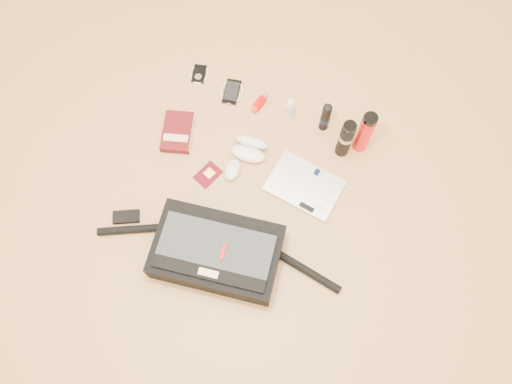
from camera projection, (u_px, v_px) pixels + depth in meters
ground at (243, 202)px, 2.09m from camera, size 4.00×4.00×0.00m
messenger_bag at (216, 252)px, 1.94m from camera, size 0.99×0.38×0.14m
laptop at (305, 186)px, 2.10m from camera, size 0.32×0.23×0.03m
book at (178, 132)px, 2.19m from camera, size 0.18×0.22×0.04m
passport at (208, 175)px, 2.13m from camera, size 0.11×0.13×0.01m
mouse at (233, 170)px, 2.12m from camera, size 0.07×0.11×0.03m
sunglasses_case at (250, 148)px, 2.14m from camera, size 0.16×0.14×0.09m
ipod at (199, 74)px, 2.31m from camera, size 0.11×0.11×0.01m
phone at (232, 92)px, 2.27m from camera, size 0.12×0.14×0.01m
inhaler at (260, 102)px, 2.24m from camera, size 0.04×0.11×0.03m
spray_bottle at (290, 109)px, 2.18m from camera, size 0.04×0.04×0.13m
aerosol_can at (325, 117)px, 2.14m from camera, size 0.04×0.04×0.17m
thermos_black at (346, 139)px, 2.07m from camera, size 0.07×0.07×0.23m
thermos_red at (365, 132)px, 2.07m from camera, size 0.07×0.07×0.24m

